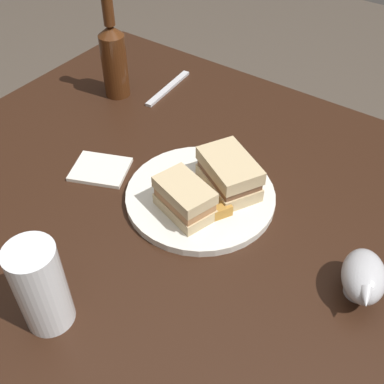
{
  "coord_description": "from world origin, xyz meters",
  "views": [
    {
      "loc": [
        0.38,
        -0.5,
        1.37
      ],
      "look_at": [
        0.01,
        0.02,
        0.76
      ],
      "focal_mm": 44.77,
      "sensor_mm": 36.0,
      "label": 1
    }
  ],
  "objects_px": {
    "napkin": "(100,169)",
    "plate": "(200,196)",
    "sandwich_half_right": "(229,174)",
    "gravy_boat": "(363,277)",
    "fork": "(168,88)",
    "sandwich_half_left": "(185,199)",
    "cider_bottle": "(114,58)",
    "pint_glass": "(42,290)"
  },
  "relations": [
    {
      "from": "pint_glass",
      "to": "cider_bottle",
      "type": "xyz_separation_m",
      "value": [
        -0.34,
        0.53,
        0.03
      ]
    },
    {
      "from": "plate",
      "to": "sandwich_half_right",
      "type": "height_order",
      "value": "sandwich_half_right"
    },
    {
      "from": "fork",
      "to": "plate",
      "type": "bearing_deg",
      "value": -138.81
    },
    {
      "from": "gravy_boat",
      "to": "fork",
      "type": "bearing_deg",
      "value": 153.27
    },
    {
      "from": "sandwich_half_left",
      "to": "sandwich_half_right",
      "type": "distance_m",
      "value": 0.1
    },
    {
      "from": "plate",
      "to": "gravy_boat",
      "type": "xyz_separation_m",
      "value": [
        0.32,
        -0.03,
        0.03
      ]
    },
    {
      "from": "sandwich_half_left",
      "to": "fork",
      "type": "bearing_deg",
      "value": 131.34
    },
    {
      "from": "plate",
      "to": "napkin",
      "type": "height_order",
      "value": "plate"
    },
    {
      "from": "sandwich_half_right",
      "to": "fork",
      "type": "relative_size",
      "value": 0.81
    },
    {
      "from": "napkin",
      "to": "cider_bottle",
      "type": "bearing_deg",
      "value": 124.63
    },
    {
      "from": "napkin",
      "to": "plate",
      "type": "bearing_deg",
      "value": 13.29
    },
    {
      "from": "pint_glass",
      "to": "napkin",
      "type": "xyz_separation_m",
      "value": [
        -0.17,
        0.29,
        -0.07
      ]
    },
    {
      "from": "sandwich_half_right",
      "to": "fork",
      "type": "bearing_deg",
      "value": 144.21
    },
    {
      "from": "sandwich_half_right",
      "to": "fork",
      "type": "distance_m",
      "value": 0.4
    },
    {
      "from": "plate",
      "to": "gravy_boat",
      "type": "height_order",
      "value": "gravy_boat"
    },
    {
      "from": "cider_bottle",
      "to": "napkin",
      "type": "distance_m",
      "value": 0.3
    },
    {
      "from": "gravy_boat",
      "to": "fork",
      "type": "xyz_separation_m",
      "value": [
        -0.61,
        0.31,
        -0.04
      ]
    },
    {
      "from": "plate",
      "to": "napkin",
      "type": "relative_size",
      "value": 2.58
    },
    {
      "from": "gravy_boat",
      "to": "plate",
      "type": "bearing_deg",
      "value": 174.3
    },
    {
      "from": "sandwich_half_right",
      "to": "napkin",
      "type": "xyz_separation_m",
      "value": [
        -0.25,
        -0.09,
        -0.05
      ]
    },
    {
      "from": "sandwich_half_left",
      "to": "pint_glass",
      "type": "bearing_deg",
      "value": -98.54
    },
    {
      "from": "cider_bottle",
      "to": "sandwich_half_right",
      "type": "bearing_deg",
      "value": -19.39
    },
    {
      "from": "plate",
      "to": "sandwich_half_left",
      "type": "relative_size",
      "value": 2.33
    },
    {
      "from": "pint_glass",
      "to": "fork",
      "type": "distance_m",
      "value": 0.67
    },
    {
      "from": "cider_bottle",
      "to": "fork",
      "type": "xyz_separation_m",
      "value": [
        0.09,
        0.09,
        -0.09
      ]
    },
    {
      "from": "plate",
      "to": "fork",
      "type": "bearing_deg",
      "value": 136.2
    },
    {
      "from": "sandwich_half_left",
      "to": "sandwich_half_right",
      "type": "bearing_deg",
      "value": 72.84
    },
    {
      "from": "sandwich_half_right",
      "to": "cider_bottle",
      "type": "xyz_separation_m",
      "value": [
        -0.41,
        0.14,
        0.05
      ]
    },
    {
      "from": "plate",
      "to": "pint_glass",
      "type": "xyz_separation_m",
      "value": [
        -0.04,
        -0.34,
        0.06
      ]
    },
    {
      "from": "gravy_boat",
      "to": "napkin",
      "type": "xyz_separation_m",
      "value": [
        -0.54,
        -0.02,
        -0.04
      ]
    },
    {
      "from": "sandwich_half_left",
      "to": "cider_bottle",
      "type": "relative_size",
      "value": 0.49
    },
    {
      "from": "sandwich_half_right",
      "to": "pint_glass",
      "type": "bearing_deg",
      "value": -100.81
    },
    {
      "from": "cider_bottle",
      "to": "fork",
      "type": "distance_m",
      "value": 0.16
    },
    {
      "from": "gravy_boat",
      "to": "cider_bottle",
      "type": "bearing_deg",
      "value": 162.52
    },
    {
      "from": "sandwich_half_right",
      "to": "pint_glass",
      "type": "relative_size",
      "value": 0.94
    },
    {
      "from": "sandwich_half_right",
      "to": "napkin",
      "type": "relative_size",
      "value": 1.33
    },
    {
      "from": "gravy_boat",
      "to": "fork",
      "type": "distance_m",
      "value": 0.69
    },
    {
      "from": "sandwich_half_left",
      "to": "sandwich_half_right",
      "type": "relative_size",
      "value": 0.83
    },
    {
      "from": "sandwich_half_left",
      "to": "pint_glass",
      "type": "xyz_separation_m",
      "value": [
        -0.04,
        -0.29,
        0.02
      ]
    },
    {
      "from": "sandwich_half_left",
      "to": "napkin",
      "type": "distance_m",
      "value": 0.22
    },
    {
      "from": "sandwich_half_right",
      "to": "cider_bottle",
      "type": "relative_size",
      "value": 0.58
    },
    {
      "from": "sandwich_half_left",
      "to": "cider_bottle",
      "type": "height_order",
      "value": "cider_bottle"
    }
  ]
}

